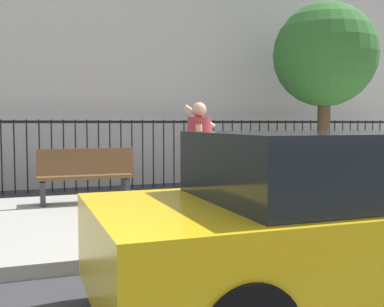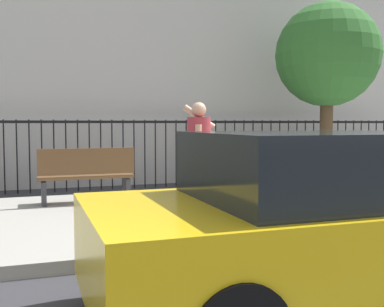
% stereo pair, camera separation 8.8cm
% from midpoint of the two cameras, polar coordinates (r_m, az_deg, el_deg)
% --- Properties ---
extents(ground_plane, '(60.00, 60.00, 0.00)m').
position_cam_midpoint_polar(ground_plane, '(6.19, 18.07, -10.69)').
color(ground_plane, '#333338').
extents(sidewalk, '(28.00, 4.40, 0.15)m').
position_cam_midpoint_polar(sidewalk, '(7.98, 8.27, -6.75)').
color(sidewalk, '#9E9B93').
rests_on(sidewalk, ground).
extents(iron_fence, '(12.03, 0.04, 1.60)m').
position_cam_midpoint_polar(iron_fence, '(11.25, -0.60, 1.19)').
color(iron_fence, black).
rests_on(iron_fence, ground).
extents(taxi_yellow, '(4.20, 1.86, 1.45)m').
position_cam_midpoint_polar(taxi_yellow, '(4.09, 17.36, -8.03)').
color(taxi_yellow, yellow).
rests_on(taxi_yellow, ground).
extents(pedestrian_on_phone, '(0.54, 0.72, 1.67)m').
position_cam_midpoint_polar(pedestrian_on_phone, '(6.73, 0.49, 0.34)').
color(pedestrian_on_phone, tan).
rests_on(pedestrian_on_phone, sidewalk).
extents(street_bench, '(1.60, 0.45, 0.95)m').
position_cam_midpoint_polar(street_bench, '(8.14, -13.22, -2.50)').
color(street_bench, brown).
rests_on(street_bench, sidewalk).
extents(street_tree_near, '(2.40, 2.40, 4.30)m').
position_cam_midpoint_polar(street_tree_near, '(11.42, 15.76, 11.42)').
color(street_tree_near, '#4C3823').
rests_on(street_tree_near, ground).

